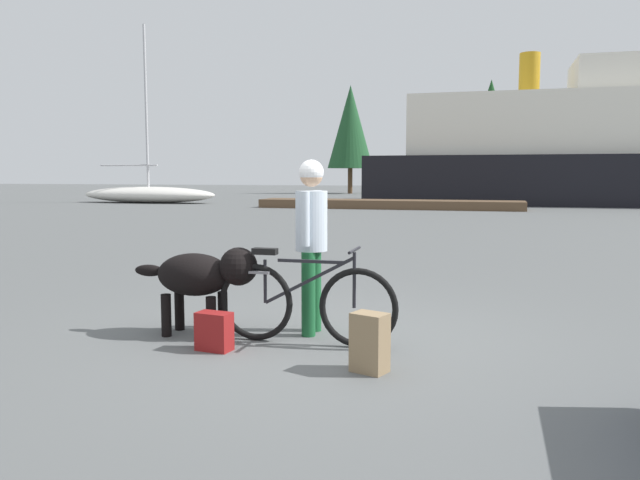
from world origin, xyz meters
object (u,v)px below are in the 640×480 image
(person_cyclist, at_px, (311,229))
(sailboat_moored, at_px, (149,194))
(ferry_boat, at_px, (580,152))
(handbag_pannier, at_px, (214,331))
(bicycle, at_px, (305,302))
(dog, at_px, (203,275))
(backpack, at_px, (370,343))

(person_cyclist, relative_size, sailboat_moored, 0.18)
(ferry_boat, xyz_separation_m, sailboat_moored, (-23.13, -5.39, -2.32))
(handbag_pannier, xyz_separation_m, sailboat_moored, (-16.17, 26.23, 0.33))
(bicycle, xyz_separation_m, person_cyclist, (-0.05, 0.40, 0.66))
(person_cyclist, xyz_separation_m, dog, (-1.02, -0.36, -0.46))
(bicycle, relative_size, sailboat_moored, 0.18)
(bicycle, xyz_separation_m, backpack, (0.76, -0.68, -0.16))
(dog, relative_size, handbag_pannier, 3.76)
(person_cyclist, distance_m, sailboat_moored, 30.48)
(backpack, distance_m, ferry_boat, 32.42)
(person_cyclist, height_order, dog, person_cyclist)
(bicycle, relative_size, ferry_boat, 0.08)
(sailboat_moored, bearing_deg, dog, -58.41)
(person_cyclist, relative_size, dog, 1.32)
(bicycle, height_order, ferry_boat, ferry_boat)
(backpack, height_order, sailboat_moored, sailboat_moored)
(dog, xyz_separation_m, handbag_pannier, (0.33, -0.47, -0.43))
(backpack, bearing_deg, person_cyclist, 126.83)
(ferry_boat, bearing_deg, handbag_pannier, -102.41)
(dog, bearing_deg, person_cyclist, 19.58)
(handbag_pannier, relative_size, ferry_boat, 0.02)
(backpack, relative_size, handbag_pannier, 1.38)
(bicycle, height_order, person_cyclist, person_cyclist)
(bicycle, distance_m, person_cyclist, 0.77)
(handbag_pannier, bearing_deg, dog, 125.13)
(backpack, bearing_deg, sailboat_moored, 123.72)
(handbag_pannier, bearing_deg, backpack, -9.15)
(handbag_pannier, bearing_deg, sailboat_moored, 121.66)
(dog, bearing_deg, sailboat_moored, 121.59)
(dog, distance_m, sailboat_moored, 30.23)
(dog, relative_size, ferry_boat, 0.06)
(bicycle, xyz_separation_m, dog, (-1.07, 0.04, 0.20))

